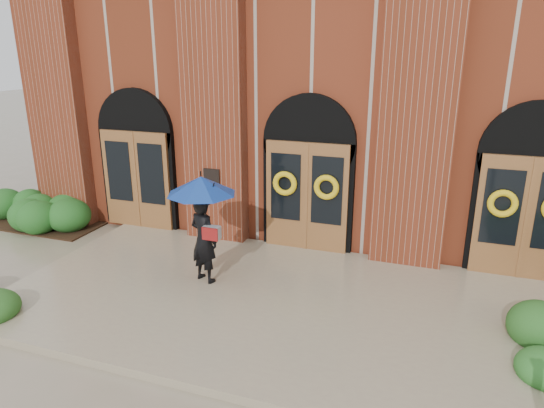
% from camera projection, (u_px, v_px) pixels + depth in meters
% --- Properties ---
extents(ground, '(90.00, 90.00, 0.00)m').
position_uv_depth(ground, '(266.00, 309.00, 8.97)').
color(ground, gray).
rests_on(ground, ground).
extents(landing, '(10.00, 5.30, 0.15)m').
position_uv_depth(landing, '(269.00, 302.00, 9.08)').
color(landing, gray).
rests_on(landing, ground).
extents(church_building, '(16.20, 12.53, 7.00)m').
position_uv_depth(church_building, '(358.00, 84.00, 15.79)').
color(church_building, maroon).
rests_on(church_building, ground).
extents(man_with_umbrella, '(1.72, 1.72, 2.16)m').
position_uv_depth(man_with_umbrella, '(202.00, 209.00, 9.32)').
color(man_with_umbrella, black).
rests_on(man_with_umbrella, landing).
extents(hedge_wall_left, '(3.16, 1.26, 0.81)m').
position_uv_depth(hedge_wall_left, '(37.00, 211.00, 13.16)').
color(hedge_wall_left, '#1E541C').
rests_on(hedge_wall_left, ground).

